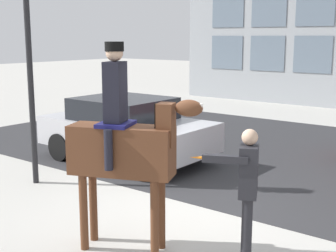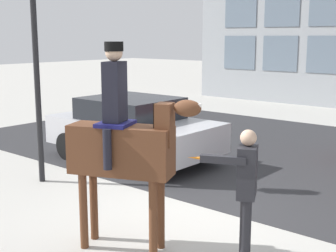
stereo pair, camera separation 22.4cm
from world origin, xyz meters
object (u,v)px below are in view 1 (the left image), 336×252
object	(u,v)px
mounted_horse_lead	(124,145)
street_car_near_lane	(126,128)
traffic_light	(27,33)
pedestrian_bystander	(247,185)

from	to	relation	value
mounted_horse_lead	street_car_near_lane	world-z (taller)	mounted_horse_lead
mounted_horse_lead	traffic_light	bearing A→B (deg)	140.19
street_car_near_lane	traffic_light	size ratio (longest dim) A/B	0.92
pedestrian_bystander	street_car_near_lane	xyz separation A→B (m)	(-4.54, 2.70, -0.25)
mounted_horse_lead	street_car_near_lane	distance (m)	4.63
mounted_horse_lead	traffic_light	distance (m)	3.81
pedestrian_bystander	traffic_light	world-z (taller)	traffic_light
street_car_near_lane	pedestrian_bystander	bearing A→B (deg)	-30.78
pedestrian_bystander	traffic_light	distance (m)	5.18
pedestrian_bystander	mounted_horse_lead	bearing A→B (deg)	-0.26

